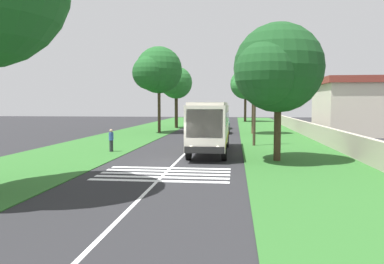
% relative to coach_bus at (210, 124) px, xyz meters
% --- Properties ---
extents(ground, '(160.00, 160.00, 0.00)m').
position_rel_coach_bus_xyz_m(ground, '(-5.27, 1.80, -2.15)').
color(ground, '#262628').
extents(grass_verge_left, '(120.00, 8.00, 0.04)m').
position_rel_coach_bus_xyz_m(grass_verge_left, '(9.73, 10.00, -2.13)').
color(grass_verge_left, '#2D6628').
rests_on(grass_verge_left, ground).
extents(grass_verge_right, '(120.00, 8.00, 0.04)m').
position_rel_coach_bus_xyz_m(grass_verge_right, '(9.73, -6.40, -2.13)').
color(grass_verge_right, '#2D6628').
rests_on(grass_verge_right, ground).
extents(centre_line, '(110.00, 0.16, 0.01)m').
position_rel_coach_bus_xyz_m(centre_line, '(9.73, 1.80, -2.14)').
color(centre_line, silver).
rests_on(centre_line, ground).
extents(coach_bus, '(11.16, 2.62, 3.73)m').
position_rel_coach_bus_xyz_m(coach_bus, '(0.00, 0.00, 0.00)').
color(coach_bus, silver).
rests_on(coach_bus, ground).
extents(zebra_crossing, '(4.05, 6.80, 0.01)m').
position_rel_coach_bus_xyz_m(zebra_crossing, '(-8.93, 1.80, -2.14)').
color(zebra_crossing, silver).
rests_on(zebra_crossing, ground).
extents(trailing_car_0, '(4.30, 1.78, 1.43)m').
position_rel_coach_bus_xyz_m(trailing_car_0, '(18.52, -0.26, -1.48)').
color(trailing_car_0, black).
rests_on(trailing_car_0, ground).
extents(trailing_car_1, '(4.30, 1.78, 1.43)m').
position_rel_coach_bus_xyz_m(trailing_car_1, '(27.41, -0.17, -1.48)').
color(trailing_car_1, '#145933').
rests_on(trailing_car_1, ground).
extents(trailing_car_2, '(4.30, 1.78, 1.43)m').
position_rel_coach_bus_xyz_m(trailing_car_2, '(37.37, 3.67, -1.48)').
color(trailing_car_2, gold).
rests_on(trailing_car_2, ground).
extents(trailing_car_3, '(4.30, 1.78, 1.43)m').
position_rel_coach_bus_xyz_m(trailing_car_3, '(44.26, 3.68, -1.48)').
color(trailing_car_3, '#B7A893').
rests_on(trailing_car_3, ground).
extents(roadside_tree_left_0, '(5.88, 4.74, 9.06)m').
position_rel_coach_bus_xyz_m(roadside_tree_left_0, '(27.68, 6.98, 4.41)').
color(roadside_tree_left_0, '#3D2D1E').
rests_on(roadside_tree_left_0, grass_verge_left).
extents(roadside_tree_left_2, '(7.07, 5.80, 10.61)m').
position_rel_coach_bus_xyz_m(roadside_tree_left_2, '(18.23, 7.76, 5.45)').
color(roadside_tree_left_2, '#3D2D1E').
rests_on(roadside_tree_left_2, grass_verge_left).
extents(roadside_tree_right_0, '(5.42, 4.46, 9.30)m').
position_rel_coach_bus_xyz_m(roadside_tree_right_0, '(17.74, -3.87, 4.82)').
color(roadside_tree_right_0, brown).
rests_on(roadside_tree_right_0, grass_verge_right).
extents(roadside_tree_right_1, '(7.05, 6.04, 10.51)m').
position_rel_coach_bus_xyz_m(roadside_tree_right_1, '(48.63, -3.68, 5.22)').
color(roadside_tree_right_1, '#3D2D1E').
rests_on(roadside_tree_right_1, grass_verge_right).
extents(roadside_tree_right_2, '(6.60, 5.58, 8.62)m').
position_rel_coach_bus_xyz_m(roadside_tree_right_2, '(-3.91, -4.31, 3.58)').
color(roadside_tree_right_2, '#3D2D1E').
rests_on(roadside_tree_right_2, grass_verge_right).
extents(utility_pole, '(0.24, 1.40, 8.59)m').
position_rel_coach_bus_xyz_m(utility_pole, '(4.80, -3.46, 2.33)').
color(utility_pole, '#473828').
rests_on(utility_pole, grass_verge_right).
extents(roadside_wall, '(70.00, 0.40, 1.56)m').
position_rel_coach_bus_xyz_m(roadside_wall, '(14.73, -9.80, -1.33)').
color(roadside_wall, '#B2A893').
rests_on(roadside_wall, grass_verge_right).
extents(roadside_building, '(10.66, 10.10, 6.62)m').
position_rel_coach_bus_xyz_m(roadside_building, '(18.65, -16.68, 1.21)').
color(roadside_building, beige).
rests_on(roadside_building, ground).
extents(pedestrian, '(0.34, 0.34, 1.69)m').
position_rel_coach_bus_xyz_m(pedestrian, '(-0.63, 7.42, -1.24)').
color(pedestrian, '#26262D').
rests_on(pedestrian, grass_verge_left).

